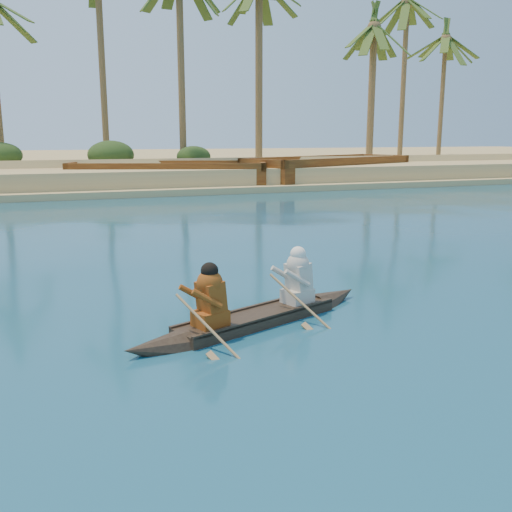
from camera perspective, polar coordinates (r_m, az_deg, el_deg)
name	(u,v)px	position (r m, az deg, el deg)	size (l,w,h in m)	color
ground	(28,372)	(8.66, -21.80, -10.70)	(160.00, 160.00, 0.00)	#0C3950
sandy_embankment	(41,166)	(54.98, -20.70, 8.43)	(150.00, 51.00, 1.50)	tan
palm_grove	(32,63)	(43.29, -21.53, 17.54)	(110.00, 14.00, 16.00)	#3C511C
shrub_cluster	(39,167)	(39.58, -20.87, 8.30)	(100.00, 6.00, 2.40)	#1D3915
canoe	(257,308)	(9.91, 0.07, -5.27)	(5.06, 2.51, 1.42)	#372B1E
barge_mid	(169,178)	(35.28, -8.65, 7.73)	(12.22, 7.29, 1.93)	brown
barge_right	(329,172)	(39.48, 7.28, 8.30)	(13.31, 8.66, 2.11)	brown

